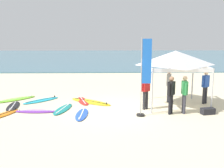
# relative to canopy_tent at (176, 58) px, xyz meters

# --- Properties ---
(ground_plane) EXTENTS (80.00, 80.00, 0.00)m
(ground_plane) POSITION_rel_canopy_tent_xyz_m (-3.13, -0.73, -2.39)
(ground_plane) COLOR beige
(sea) EXTENTS (80.00, 36.00, 0.10)m
(sea) POSITION_rel_canopy_tent_xyz_m (-3.13, 29.57, -2.34)
(sea) COLOR teal
(sea) RESTS_ON ground
(canopy_tent) EXTENTS (2.84, 2.84, 2.75)m
(canopy_tent) POSITION_rel_canopy_tent_xyz_m (0.00, 0.00, 0.00)
(canopy_tent) COLOR #B7B7BC
(canopy_tent) RESTS_ON ground
(surfboard_yellow) EXTENTS (2.49, 2.11, 0.19)m
(surfboard_yellow) POSITION_rel_canopy_tent_xyz_m (-4.23, 0.69, -2.35)
(surfboard_yellow) COLOR yellow
(surfboard_yellow) RESTS_ON ground
(surfboard_teal) EXTENTS (0.94, 2.06, 0.19)m
(surfboard_teal) POSITION_rel_canopy_tent_xyz_m (-5.47, -0.67, -2.35)
(surfboard_teal) COLOR #19847F
(surfboard_teal) RESTS_ON ground
(surfboard_cyan) EXTENTS (1.90, 1.91, 0.19)m
(surfboard_cyan) POSITION_rel_canopy_tent_xyz_m (-6.91, 1.06, -2.35)
(surfboard_cyan) COLOR #23B2CC
(surfboard_cyan) RESTS_ON ground
(surfboard_lime) EXTENTS (2.08, 1.99, 0.19)m
(surfboard_lime) POSITION_rel_canopy_tent_xyz_m (-8.38, 1.33, -2.35)
(surfboard_lime) COLOR #7AD12D
(surfboard_lime) RESTS_ON ground
(surfboard_black) EXTENTS (0.85, 2.07, 0.19)m
(surfboard_black) POSITION_rel_canopy_tent_xyz_m (-8.01, -0.15, -2.35)
(surfboard_black) COLOR black
(surfboard_black) RESTS_ON ground
(surfboard_purple) EXTENTS (1.92, 0.58, 0.19)m
(surfboard_purple) POSITION_rel_canopy_tent_xyz_m (-6.68, -1.02, -2.35)
(surfboard_purple) COLOR purple
(surfboard_purple) RESTS_ON ground
(surfboard_blue) EXTENTS (0.59, 1.94, 0.19)m
(surfboard_blue) POSITION_rel_canopy_tent_xyz_m (-4.50, -1.56, -2.35)
(surfboard_blue) COLOR blue
(surfboard_blue) RESTS_ON ground
(surfboard_red) EXTENTS (0.96, 1.92, 0.19)m
(surfboard_red) POSITION_rel_canopy_tent_xyz_m (-4.66, 0.89, -2.35)
(surfboard_red) COLOR red
(surfboard_red) RESTS_ON ground
(surfboard_orange) EXTENTS (1.18, 1.85, 0.19)m
(surfboard_orange) POSITION_rel_canopy_tent_xyz_m (-7.97, -1.49, -2.35)
(surfboard_orange) COLOR orange
(surfboard_orange) RESTS_ON ground
(person_black) EXTENTS (0.39, 0.46, 1.71)m
(person_black) POSITION_rel_canopy_tent_xyz_m (-0.52, -1.47, -1.40)
(person_black) COLOR black
(person_black) RESTS_ON ground
(person_red) EXTENTS (0.47, 0.38, 1.71)m
(person_red) POSITION_rel_canopy_tent_xyz_m (-1.54, -0.66, -1.40)
(person_red) COLOR #2D2D33
(person_red) RESTS_ON ground
(person_green) EXTENTS (0.24, 0.55, 1.71)m
(person_green) POSITION_rel_canopy_tent_xyz_m (0.10, -1.37, -1.40)
(person_green) COLOR #383842
(person_green) RESTS_ON ground
(person_grey) EXTENTS (0.32, 0.53, 1.71)m
(person_grey) POSITION_rel_canopy_tent_xyz_m (-0.10, 0.76, -1.40)
(person_grey) COLOR #383842
(person_grey) RESTS_ON ground
(person_blue) EXTENTS (0.47, 0.38, 1.71)m
(person_blue) POSITION_rel_canopy_tent_xyz_m (1.68, 0.31, -1.40)
(person_blue) COLOR #2D2D33
(person_blue) RESTS_ON ground
(banner_flag) EXTENTS (0.60, 0.36, 3.40)m
(banner_flag) POSITION_rel_canopy_tent_xyz_m (-1.79, -1.73, -0.81)
(banner_flag) COLOR #99999E
(banner_flag) RESTS_ON ground
(gear_bag_near_tent) EXTENTS (0.65, 0.44, 0.28)m
(gear_bag_near_tent) POSITION_rel_canopy_tent_xyz_m (1.15, -1.54, -2.25)
(gear_bag_near_tent) COLOR #232328
(gear_bag_near_tent) RESTS_ON ground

